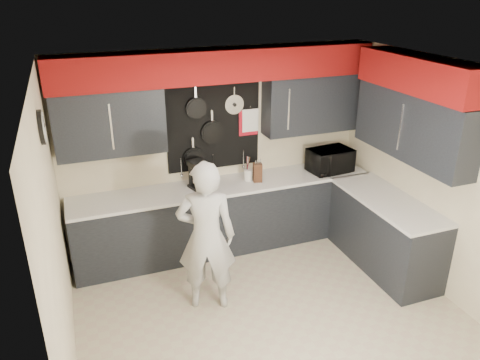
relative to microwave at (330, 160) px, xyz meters
name	(u,v)px	position (x,y,z in m)	size (l,w,h in m)	color
ground	(269,311)	(-1.48, -1.37, -1.08)	(4.00, 4.00, 0.00)	#BAB190
back_wall_assembly	(221,97)	(-1.47, 0.23, 0.93)	(4.00, 0.36, 2.60)	beige
right_wall_assembly	(417,116)	(0.38, -1.11, 0.87)	(0.36, 3.50, 2.60)	beige
left_wall_assembly	(55,236)	(-3.47, -1.36, 0.26)	(0.05, 3.50, 2.60)	beige
base_cabinets	(269,221)	(-0.99, -0.24, -0.62)	(3.95, 2.20, 0.92)	black
microwave	(330,160)	(0.00, 0.00, 0.00)	(0.57, 0.39, 0.31)	black
knife_block	(257,172)	(-1.05, 0.02, -0.04)	(0.11, 0.11, 0.24)	black
utensil_crock	(248,175)	(-1.15, 0.09, -0.08)	(0.11, 0.11, 0.15)	white
coffee_maker	(198,174)	(-1.83, 0.10, 0.03)	(0.25, 0.29, 0.36)	black
person	(206,237)	(-2.05, -1.01, -0.23)	(0.62, 0.41, 1.70)	#BCBCB9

